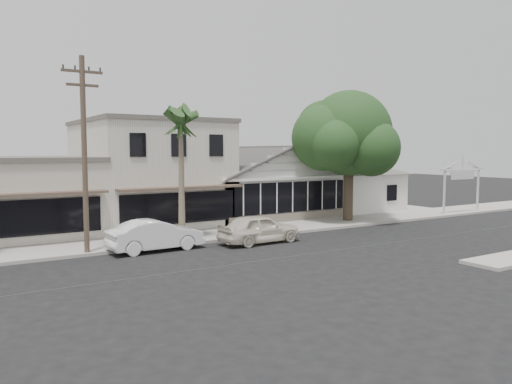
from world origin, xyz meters
TOP-DOWN VIEW (x-y plane):
  - ground at (0.00, 0.00)m, footprint 140.00×140.00m
  - sidewalk_north at (-8.00, 6.75)m, footprint 90.00×3.50m
  - corner_shop at (5.00, 12.47)m, footprint 10.40×8.60m
  - side_cottage at (13.20, 11.50)m, footprint 6.00×6.00m
  - arch_sign at (18.40, 5.30)m, footprint 4.12×0.12m
  - row_building_near at (-3.00, 13.50)m, footprint 8.00×10.00m
  - utility_pole at (-9.00, 5.20)m, footprint 1.80×0.24m
  - car_0 at (-0.67, 3.59)m, footprint 4.49×1.95m
  - car_1 at (-5.94, 4.56)m, footprint 4.62×1.77m
  - shade_tree at (8.35, 7.05)m, footprint 7.89×7.14m
  - palm_east at (-4.07, 5.69)m, footprint 2.71×2.71m

SIDE VIEW (x-z plane):
  - ground at x=0.00m, z-range 0.00..0.00m
  - sidewalk_north at x=-8.00m, z-range 0.00..0.15m
  - car_1 at x=-5.94m, z-range 0.00..1.50m
  - car_0 at x=-0.67m, z-range 0.00..1.51m
  - side_cottage at x=13.20m, z-range 0.00..3.00m
  - corner_shop at x=5.00m, z-range 0.07..5.17m
  - arch_sign at x=18.40m, z-range 1.18..5.13m
  - row_building_near at x=-3.00m, z-range 0.00..6.50m
  - utility_pole at x=-9.00m, z-range 0.29..9.29m
  - shade_tree at x=8.35m, z-range 1.39..10.14m
  - palm_east at x=-4.07m, z-range 2.59..10.01m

